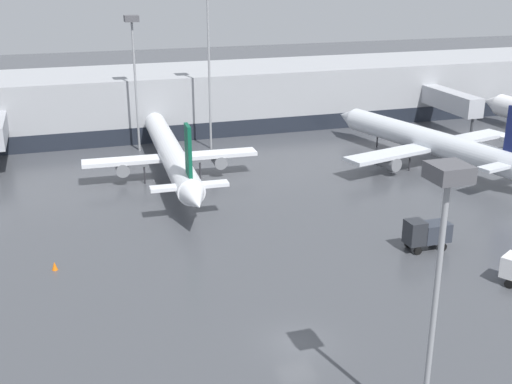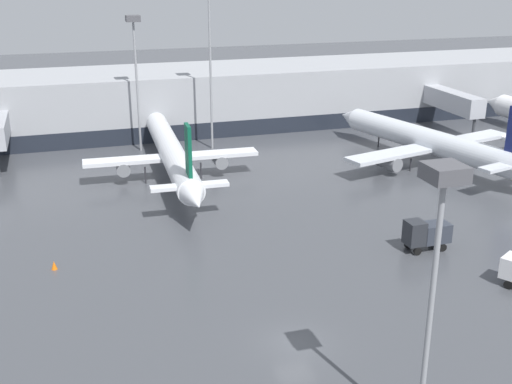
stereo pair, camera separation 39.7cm
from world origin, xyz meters
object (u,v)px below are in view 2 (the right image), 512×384
object	(u,v)px
service_truck_0	(426,233)
apron_light_mast_6	(209,24)
parked_jet_1	(172,153)
apron_light_mast_2	(135,45)
parked_jet_0	(433,142)
traffic_cone_1	(54,265)
apron_light_mast_1	(439,225)

from	to	relation	value
service_truck_0	apron_light_mast_6	world-z (taller)	apron_light_mast_6
parked_jet_1	apron_light_mast_2	bearing A→B (deg)	10.51
apron_light_mast_6	parked_jet_0	bearing A→B (deg)	-32.31
service_truck_0	apron_light_mast_2	size ratio (longest dim) A/B	0.23
parked_jet_0	traffic_cone_1	bearing A→B (deg)	95.56
parked_jet_0	apron_light_mast_6	xyz separation A→B (m)	(-24.80, 15.69, 13.85)
traffic_cone_1	apron_light_mast_6	world-z (taller)	apron_light_mast_6
parked_jet_1	service_truck_0	bearing A→B (deg)	-143.34
traffic_cone_1	apron_light_mast_1	xyz separation A→B (m)	(18.56, -26.89, 12.09)
apron_light_mast_2	apron_light_mast_1	bearing A→B (deg)	-83.74
apron_light_mast_2	apron_light_mast_6	xyz separation A→B (m)	(9.58, -1.99, 2.59)
service_truck_0	apron_light_mast_1	distance (m)	27.21
parked_jet_1	service_truck_0	distance (m)	32.07
parked_jet_0	apron_light_mast_2	size ratio (longest dim) A/B	1.97
apron_light_mast_6	parked_jet_1	bearing A→B (deg)	-123.27
parked_jet_1	apron_light_mast_1	distance (m)	48.76
traffic_cone_1	apron_light_mast_6	bearing A→B (deg)	56.51
parked_jet_0	apron_light_mast_2	distance (m)	40.27
apron_light_mast_2	apron_light_mast_6	distance (m)	10.12
parked_jet_0	apron_light_mast_6	distance (m)	32.45
parked_jet_1	apron_light_mast_2	xyz separation A→B (m)	(-1.94, 13.64, 10.98)
parked_jet_0	apron_light_mast_1	size ratio (longest dim) A/B	2.29
service_truck_0	parked_jet_1	bearing A→B (deg)	-56.74
parked_jet_0	service_truck_0	distance (m)	26.72
service_truck_0	traffic_cone_1	size ratio (longest dim) A/B	5.67
traffic_cone_1	apron_light_mast_2	distance (m)	38.91
service_truck_0	apron_light_mast_1	xyz separation A→B (m)	(-13.24, -21.15, 10.84)
service_truck_0	apron_light_mast_6	size ratio (longest dim) A/B	0.19
apron_light_mast_2	apron_light_mast_6	world-z (taller)	apron_light_mast_6
parked_jet_1	parked_jet_0	bearing A→B (deg)	-94.66
traffic_cone_1	apron_light_mast_6	xyz separation A→B (m)	(21.43, 32.39, 16.42)
service_truck_0	traffic_cone_1	world-z (taller)	service_truck_0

